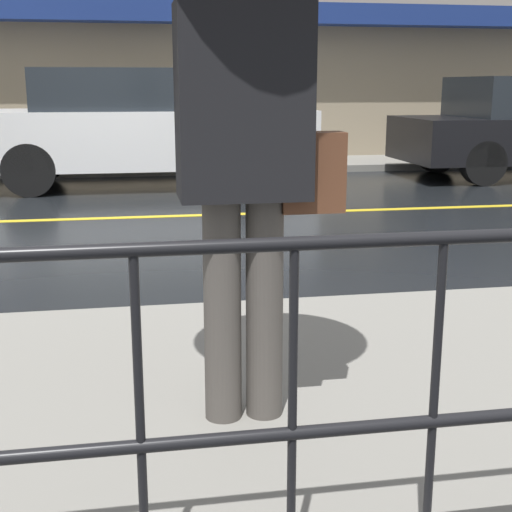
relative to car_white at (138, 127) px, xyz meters
The scene contains 6 objects.
ground_plane 2.63m from the car_white, 93.37° to the right, with size 80.00×80.00×0.00m, color black.
sidewalk_near 7.50m from the car_white, 91.13° to the right, with size 28.00×2.75×0.11m.
sidewalk_far 2.06m from the car_white, 94.42° to the left, with size 28.00×1.63×0.11m.
lane_marking 2.63m from the car_white, 93.37° to the right, with size 25.20×0.12×0.01m.
railing_foreground 8.59m from the car_white, 90.98° to the right, with size 12.00×0.04×0.93m.
car_white is the anchor object (origin of this frame).
Camera 1 is at (0.00, -7.73, 1.40)m, focal length 50.00 mm.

